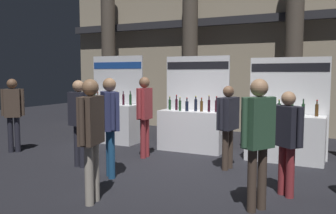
{
  "coord_description": "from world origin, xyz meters",
  "views": [
    {
      "loc": [
        2.75,
        -6.09,
        1.85
      ],
      "look_at": [
        -0.43,
        0.42,
        1.17
      ],
      "focal_mm": 38.17,
      "sensor_mm": 36.0,
      "label": 1
    }
  ],
  "objects_px": {
    "visitor_4": "(79,115)",
    "visitor_0": "(228,119)",
    "visitor_1": "(287,134)",
    "exhibitor_booth_0": "(112,120)",
    "exhibitor_booth_2": "(285,134)",
    "visitor_5": "(91,129)",
    "visitor_6": "(110,117)",
    "visitor_2": "(145,110)",
    "exhibitor_booth_1": "(192,126)",
    "visitor_8": "(13,109)",
    "visitor_3": "(258,132)"
  },
  "relations": [
    {
      "from": "visitor_4",
      "to": "visitor_0",
      "type": "bearing_deg",
      "value": -147.64
    },
    {
      "from": "visitor_1",
      "to": "visitor_4",
      "type": "distance_m",
      "value": 3.92
    },
    {
      "from": "visitor_1",
      "to": "visitor_0",
      "type": "bearing_deg",
      "value": 178.95
    },
    {
      "from": "exhibitor_booth_0",
      "to": "exhibitor_booth_2",
      "type": "relative_size",
      "value": 1.06
    },
    {
      "from": "visitor_5",
      "to": "visitor_6",
      "type": "height_order",
      "value": "same"
    },
    {
      "from": "visitor_0",
      "to": "visitor_2",
      "type": "xyz_separation_m",
      "value": [
        -1.92,
        0.14,
        0.07
      ]
    },
    {
      "from": "visitor_2",
      "to": "exhibitor_booth_1",
      "type": "bearing_deg",
      "value": -29.53
    },
    {
      "from": "exhibitor_booth_1",
      "to": "visitor_5",
      "type": "bearing_deg",
      "value": -89.26
    },
    {
      "from": "visitor_8",
      "to": "exhibitor_booth_2",
      "type": "bearing_deg",
      "value": 159.49
    },
    {
      "from": "exhibitor_booth_0",
      "to": "visitor_6",
      "type": "xyz_separation_m",
      "value": [
        1.9,
        -2.77,
        0.47
      ]
    },
    {
      "from": "exhibitor_booth_1",
      "to": "visitor_6",
      "type": "bearing_deg",
      "value": -99.59
    },
    {
      "from": "exhibitor_booth_2",
      "to": "visitor_3",
      "type": "height_order",
      "value": "exhibitor_booth_2"
    },
    {
      "from": "exhibitor_booth_1",
      "to": "visitor_3",
      "type": "distance_m",
      "value": 3.9
    },
    {
      "from": "visitor_4",
      "to": "exhibitor_booth_1",
      "type": "bearing_deg",
      "value": -110.78
    },
    {
      "from": "visitor_6",
      "to": "visitor_2",
      "type": "bearing_deg",
      "value": -39.35
    },
    {
      "from": "visitor_1",
      "to": "visitor_8",
      "type": "relative_size",
      "value": 0.92
    },
    {
      "from": "exhibitor_booth_2",
      "to": "visitor_8",
      "type": "distance_m",
      "value": 6.19
    },
    {
      "from": "visitor_0",
      "to": "visitor_1",
      "type": "xyz_separation_m",
      "value": [
        1.24,
        -1.1,
        -0.03
      ]
    },
    {
      "from": "visitor_8",
      "to": "visitor_0",
      "type": "bearing_deg",
      "value": 149.85
    },
    {
      "from": "visitor_2",
      "to": "visitor_6",
      "type": "height_order",
      "value": "visitor_2"
    },
    {
      "from": "exhibitor_booth_0",
      "to": "visitor_2",
      "type": "relative_size",
      "value": 1.31
    },
    {
      "from": "exhibitor_booth_1",
      "to": "visitor_6",
      "type": "xyz_separation_m",
      "value": [
        -0.46,
        -2.74,
        0.5
      ]
    },
    {
      "from": "exhibitor_booth_1",
      "to": "visitor_1",
      "type": "xyz_separation_m",
      "value": [
        2.5,
        -2.39,
        0.36
      ]
    },
    {
      "from": "visitor_4",
      "to": "visitor_6",
      "type": "height_order",
      "value": "visitor_6"
    },
    {
      "from": "visitor_6",
      "to": "visitor_3",
      "type": "bearing_deg",
      "value": -145.67
    },
    {
      "from": "exhibitor_booth_2",
      "to": "visitor_5",
      "type": "bearing_deg",
      "value": -119.12
    },
    {
      "from": "exhibitor_booth_0",
      "to": "visitor_2",
      "type": "height_order",
      "value": "exhibitor_booth_0"
    },
    {
      "from": "visitor_3",
      "to": "visitor_4",
      "type": "relative_size",
      "value": 1.03
    },
    {
      "from": "exhibitor_booth_1",
      "to": "visitor_4",
      "type": "height_order",
      "value": "exhibitor_booth_1"
    },
    {
      "from": "visitor_1",
      "to": "visitor_3",
      "type": "relative_size",
      "value": 0.89
    },
    {
      "from": "visitor_5",
      "to": "visitor_8",
      "type": "height_order",
      "value": "visitor_5"
    },
    {
      "from": "exhibitor_booth_0",
      "to": "visitor_1",
      "type": "bearing_deg",
      "value": -26.59
    },
    {
      "from": "exhibitor_booth_1",
      "to": "visitor_2",
      "type": "height_order",
      "value": "exhibitor_booth_1"
    },
    {
      "from": "exhibitor_booth_1",
      "to": "visitor_1",
      "type": "height_order",
      "value": "exhibitor_booth_1"
    },
    {
      "from": "exhibitor_booth_1",
      "to": "visitor_3",
      "type": "xyz_separation_m",
      "value": [
        2.23,
        -3.17,
        0.49
      ]
    },
    {
      "from": "exhibitor_booth_2",
      "to": "visitor_4",
      "type": "distance_m",
      "value": 4.28
    },
    {
      "from": "visitor_8",
      "to": "visitor_3",
      "type": "bearing_deg",
      "value": 130.52
    },
    {
      "from": "visitor_3",
      "to": "visitor_4",
      "type": "bearing_deg",
      "value": -69.89
    },
    {
      "from": "exhibitor_booth_0",
      "to": "visitor_5",
      "type": "relative_size",
      "value": 1.31
    },
    {
      "from": "visitor_0",
      "to": "visitor_2",
      "type": "bearing_deg",
      "value": 95.74
    },
    {
      "from": "visitor_0",
      "to": "exhibitor_booth_0",
      "type": "bearing_deg",
      "value": 79.78
    },
    {
      "from": "visitor_4",
      "to": "visitor_5",
      "type": "xyz_separation_m",
      "value": [
        1.47,
        -1.49,
        0.03
      ]
    },
    {
      "from": "visitor_3",
      "to": "exhibitor_booth_2",
      "type": "bearing_deg",
      "value": -147.1
    },
    {
      "from": "visitor_4",
      "to": "visitor_2",
      "type": "bearing_deg",
      "value": -111.36
    },
    {
      "from": "exhibitor_booth_2",
      "to": "visitor_2",
      "type": "relative_size",
      "value": 1.24
    },
    {
      "from": "visitor_1",
      "to": "visitor_2",
      "type": "bearing_deg",
      "value": -160.87
    },
    {
      "from": "exhibitor_booth_2",
      "to": "visitor_1",
      "type": "height_order",
      "value": "exhibitor_booth_2"
    },
    {
      "from": "visitor_2",
      "to": "visitor_8",
      "type": "height_order",
      "value": "visitor_2"
    },
    {
      "from": "visitor_3",
      "to": "visitor_2",
      "type": "bearing_deg",
      "value": -93.18
    },
    {
      "from": "visitor_0",
      "to": "visitor_6",
      "type": "relative_size",
      "value": 0.91
    }
  ]
}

